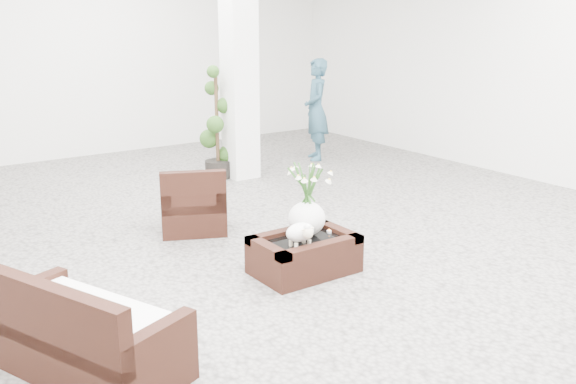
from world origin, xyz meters
TOP-DOWN VIEW (x-y plane):
  - ground at (0.00, 0.00)m, footprint 11.00×11.00m
  - column at (1.20, 2.80)m, footprint 0.40×0.40m
  - coffee_table at (-0.16, -0.59)m, footprint 0.90×0.60m
  - sheep_figurine at (-0.28, -0.69)m, footprint 0.28×0.23m
  - planter_narcissus at (-0.06, -0.49)m, footprint 0.44×0.44m
  - tealight at (0.14, -0.57)m, footprint 0.04×0.04m
  - armchair at (-0.44, 1.06)m, footprint 0.88×0.87m
  - loveseat at (-2.31, -1.12)m, footprint 1.10×1.48m
  - topiary at (0.90, 2.94)m, footprint 0.42×0.42m
  - shopper at (2.79, 3.11)m, footprint 0.60×0.69m

SIDE VIEW (x-z plane):
  - ground at x=0.00m, z-range 0.00..0.00m
  - coffee_table at x=-0.16m, z-range 0.00..0.31m
  - tealight at x=0.14m, z-range 0.31..0.34m
  - loveseat at x=-2.31m, z-range 0.00..0.71m
  - armchair at x=-0.44m, z-range 0.00..0.72m
  - sheep_figurine at x=-0.28m, z-range 0.31..0.52m
  - planter_narcissus at x=-0.06m, z-range 0.31..1.11m
  - topiary at x=0.90m, z-range 0.00..1.56m
  - shopper at x=2.79m, z-range 0.00..1.61m
  - column at x=1.20m, z-range 0.00..3.50m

